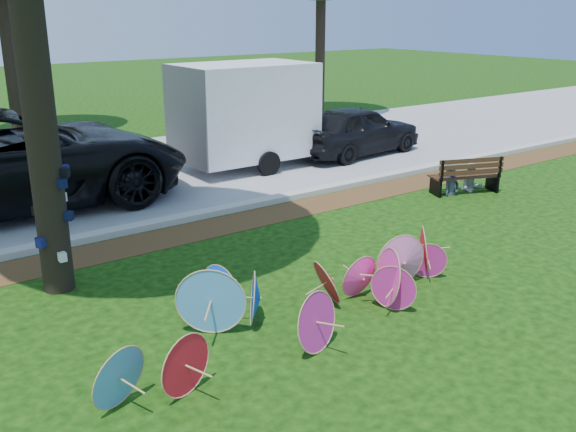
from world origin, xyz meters
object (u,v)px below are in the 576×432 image
(person_left, at_px, (453,166))
(parasol_pile, at_px, (318,291))
(black_van, at_px, (1,160))
(dark_pickup, at_px, (356,130))
(person_right, at_px, (473,164))
(cargo_trailer, at_px, (244,111))
(park_bench, at_px, (464,175))

(person_left, bearing_deg, parasol_pile, -160.62)
(black_van, height_order, person_left, black_van)
(dark_pickup, relative_size, person_right, 3.43)
(parasol_pile, xyz_separation_m, person_right, (6.80, 2.87, 0.22))
(dark_pickup, relative_size, person_left, 3.12)
(cargo_trailer, bearing_deg, black_van, -177.39)
(dark_pickup, bearing_deg, park_bench, 165.57)
(dark_pickup, xyz_separation_m, cargo_trailer, (-3.29, 0.59, 0.77))
(parasol_pile, distance_m, dark_pickup, 10.11)
(cargo_trailer, height_order, park_bench, cargo_trailer)
(dark_pickup, height_order, person_right, dark_pickup)
(park_bench, height_order, person_left, person_left)
(dark_pickup, distance_m, person_right, 4.30)
(parasol_pile, height_order, cargo_trailer, cargo_trailer)
(black_van, xyz_separation_m, dark_pickup, (9.22, -0.36, -0.34))
(person_left, bearing_deg, cargo_trailer, 108.94)
(black_van, relative_size, person_right, 6.26)
(parasol_pile, relative_size, black_van, 0.79)
(dark_pickup, xyz_separation_m, person_left, (-1.04, -4.28, -0.04))
(parasol_pile, xyz_separation_m, cargo_trailer, (3.85, 7.74, 1.09))
(dark_pickup, bearing_deg, black_van, 82.45)
(dark_pickup, distance_m, person_left, 4.41)
(dark_pickup, xyz_separation_m, person_right, (-0.34, -4.28, -0.10))
(park_bench, bearing_deg, dark_pickup, 101.96)
(cargo_trailer, bearing_deg, parasol_pile, -116.12)
(person_left, height_order, person_right, person_left)
(parasol_pile, distance_m, park_bench, 7.04)
(black_van, distance_m, dark_pickup, 9.23)
(person_left, bearing_deg, person_right, -5.79)
(parasol_pile, bearing_deg, cargo_trailer, 63.54)
(park_bench, bearing_deg, cargo_trailer, 138.86)
(cargo_trailer, relative_size, park_bench, 2.11)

